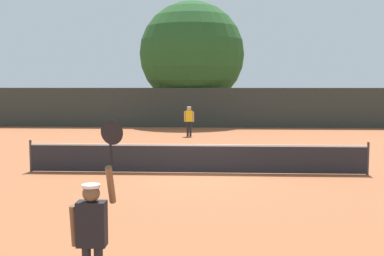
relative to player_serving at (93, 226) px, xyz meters
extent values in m
plane|color=#9E5633|center=(0.96, 9.60, -1.08)|extent=(120.00, 120.00, 0.00)
cube|color=#232328|center=(0.96, 9.60, -0.61)|extent=(11.18, 0.03, 0.91)
cube|color=white|center=(0.96, 9.60, -0.15)|extent=(11.18, 0.04, 0.06)
cylinder|color=#333338|center=(-4.63, 9.60, -0.55)|extent=(0.08, 0.08, 1.07)
cylinder|color=#333338|center=(6.55, 9.60, -0.55)|extent=(0.08, 0.08, 1.07)
cube|color=#2D332D|center=(0.96, 26.56, 0.27)|extent=(33.67, 0.12, 2.70)
cube|color=black|center=(-0.01, -0.01, 0.03)|extent=(0.38, 0.22, 0.60)
sphere|color=brown|center=(-0.01, -0.01, 0.43)|extent=(0.23, 0.23, 0.23)
cylinder|color=white|center=(-0.01, -0.01, 0.53)|extent=(0.24, 0.24, 0.04)
cylinder|color=brown|center=(-0.25, -0.01, 0.00)|extent=(0.09, 0.17, 0.57)
cylinder|color=brown|center=(0.23, 0.07, 0.53)|extent=(0.09, 0.32, 0.55)
cylinder|color=black|center=(0.23, 0.13, 0.93)|extent=(0.04, 0.11, 0.28)
ellipsoid|color=black|center=(0.23, 0.19, 1.22)|extent=(0.30, 0.13, 0.36)
cube|color=yellow|center=(0.07, 20.91, 0.06)|extent=(0.38, 0.22, 0.62)
sphere|color=tan|center=(0.07, 20.91, 0.48)|extent=(0.24, 0.24, 0.24)
cylinder|color=white|center=(0.07, 20.91, 0.58)|extent=(0.25, 0.25, 0.04)
cylinder|color=black|center=(-0.01, 20.91, -0.66)|extent=(0.12, 0.12, 0.83)
cylinder|color=black|center=(0.15, 20.91, -0.66)|extent=(0.12, 0.12, 0.83)
cylinder|color=tan|center=(-0.17, 20.91, 0.03)|extent=(0.09, 0.18, 0.59)
cylinder|color=tan|center=(0.31, 20.91, 0.03)|extent=(0.09, 0.16, 0.59)
sphere|color=#CCE033|center=(0.11, 10.57, -1.05)|extent=(0.07, 0.07, 0.07)
cylinder|color=brown|center=(-0.23, 29.78, 0.06)|extent=(0.56, 0.56, 2.27)
sphere|color=#235123|center=(-0.23, 29.78, 4.10)|extent=(7.76, 7.76, 7.76)
cube|color=black|center=(-7.21, 35.37, -0.48)|extent=(1.99, 4.24, 0.90)
cube|color=#2D333D|center=(-7.21, 35.07, 0.29)|extent=(1.75, 2.24, 0.64)
cylinder|color=black|center=(-8.06, 36.77, -0.78)|extent=(0.22, 0.60, 0.60)
cylinder|color=black|center=(-6.36, 36.77, -0.78)|extent=(0.22, 0.60, 0.60)
cylinder|color=black|center=(-8.06, 33.97, -0.78)|extent=(0.22, 0.60, 0.60)
cylinder|color=black|center=(-6.36, 33.97, -0.78)|extent=(0.22, 0.60, 0.60)
cube|color=white|center=(7.05, 34.67, -0.48)|extent=(2.01, 4.25, 0.90)
cube|color=#2D333D|center=(7.05, 34.37, 0.29)|extent=(1.76, 2.24, 0.64)
cylinder|color=black|center=(6.20, 36.07, -0.78)|extent=(0.22, 0.60, 0.60)
cylinder|color=black|center=(7.90, 36.07, -0.78)|extent=(0.22, 0.60, 0.60)
cylinder|color=black|center=(6.20, 33.27, -0.78)|extent=(0.22, 0.60, 0.60)
cylinder|color=black|center=(7.90, 33.27, -0.78)|extent=(0.22, 0.60, 0.60)
camera|label=1|loc=(1.62, -6.07, 1.85)|focal=44.78mm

